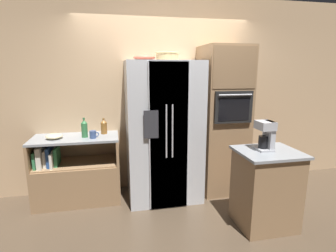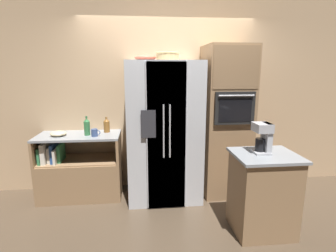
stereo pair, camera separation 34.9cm
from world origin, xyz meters
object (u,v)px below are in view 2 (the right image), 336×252
at_px(bottle_short, 87,127).
at_px(mug, 95,133).
at_px(bottle_tall, 107,125).
at_px(wicker_basket, 168,56).
at_px(mixing_bowl, 58,133).
at_px(wall_oven, 225,122).
at_px(fruit_bowl, 145,58).
at_px(coffee_maker, 263,137).
at_px(refrigerator, 164,131).

xyz_separation_m(bottle_short, mug, (0.11, -0.08, -0.07)).
bearing_deg(bottle_tall, wicker_basket, -18.24).
relative_size(wicker_basket, mixing_bowl, 1.45).
bearing_deg(mug, mixing_bowl, 171.47).
xyz_separation_m(wall_oven, bottle_tall, (-1.68, 0.16, -0.05)).
height_order(fruit_bowl, bottle_short, fruit_bowl).
distance_m(fruit_bowl, bottle_tall, 1.09).
bearing_deg(wall_oven, coffee_maker, -84.05).
bearing_deg(fruit_bowl, bottle_tall, 166.20).
distance_m(refrigerator, wicker_basket, 1.00).
xyz_separation_m(wall_oven, fruit_bowl, (-1.12, 0.02, 0.88)).
distance_m(refrigerator, wall_oven, 0.89).
relative_size(refrigerator, bottle_short, 7.23).
height_order(wicker_basket, mug, wicker_basket).
xyz_separation_m(refrigerator, coffee_maker, (0.98, -0.91, 0.13)).
height_order(bottle_tall, mug, bottle_tall).
relative_size(mixing_bowl, coffee_maker, 0.64).
xyz_separation_m(fruit_bowl, coffee_maker, (1.22, -0.99, -0.85)).
bearing_deg(mixing_bowl, refrigerator, -2.72).
relative_size(refrigerator, mixing_bowl, 9.05).
bearing_deg(refrigerator, wicker_basket, -54.26).
bearing_deg(bottle_tall, refrigerator, -15.15).
bearing_deg(fruit_bowl, wall_oven, -1.11).
xyz_separation_m(wicker_basket, mixing_bowl, (-1.47, 0.13, -1.01)).
height_order(fruit_bowl, mixing_bowl, fruit_bowl).
height_order(refrigerator, mug, refrigerator).
bearing_deg(mixing_bowl, bottle_short, 0.40).
distance_m(fruit_bowl, mug, 1.20).
height_order(mug, coffee_maker, coffee_maker).
relative_size(bottle_tall, mug, 1.81).
height_order(wicker_basket, bottle_tall, wicker_basket).
xyz_separation_m(bottle_tall, bottle_short, (-0.24, -0.15, 0.02)).
bearing_deg(coffee_maker, wicker_basket, 137.93).
distance_m(wicker_basket, coffee_maker, 1.53).
height_order(wicker_basket, fruit_bowl, wicker_basket).
bearing_deg(refrigerator, bottle_short, 176.14).
height_order(refrigerator, wicker_basket, wicker_basket).
height_order(wicker_basket, coffee_maker, wicker_basket).
bearing_deg(coffee_maker, mug, 154.73).
bearing_deg(bottle_tall, coffee_maker, -32.28).
relative_size(fruit_bowl, mug, 2.38).
distance_m(bottle_tall, mixing_bowl, 0.64).
xyz_separation_m(wicker_basket, bottle_short, (-1.09, 0.13, -0.92)).
bearing_deg(fruit_bowl, coffee_maker, -39.02).
xyz_separation_m(wall_oven, wicker_basket, (-0.84, -0.12, 0.89)).
bearing_deg(wall_oven, fruit_bowl, 178.89).
bearing_deg(wicker_basket, coffee_maker, -42.07).
xyz_separation_m(wicker_basket, mug, (-0.97, 0.06, -0.99)).
bearing_deg(refrigerator, bottle_tall, 164.85).
bearing_deg(mug, bottle_tall, 59.32).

